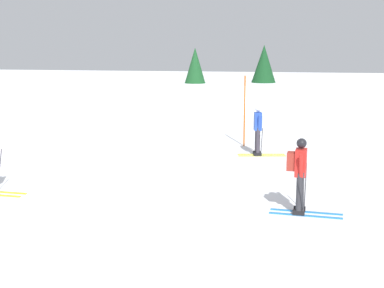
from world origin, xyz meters
TOP-DOWN VIEW (x-y plane):
  - ground_plane at (0.00, 0.00)m, footprint 120.00×120.00m
  - far_snow_ridge at (0.00, 21.59)m, footprint 80.00×8.53m
  - skier_red at (4.44, -0.65)m, footprint 1.63×1.00m
  - skier_blue at (3.16, 5.62)m, footprint 1.64×0.99m
  - trail_marker_pole at (2.56, 7.27)m, footprint 0.05×0.05m
  - conifer_far_left at (2.63, 19.49)m, footprint 1.99×1.99m
  - conifer_far_right at (-1.21, 18.27)m, footprint 1.71×1.71m

SIDE VIEW (x-z plane):
  - ground_plane at x=0.00m, z-range 0.00..0.00m
  - far_snow_ridge at x=0.00m, z-range 0.00..1.49m
  - skier_blue at x=3.16m, z-range 0.06..1.77m
  - skier_red at x=4.44m, z-range 0.10..1.81m
  - trail_marker_pole at x=2.56m, z-range 0.00..2.59m
  - conifer_far_right at x=-1.21m, z-range 0.31..3.81m
  - conifer_far_left at x=2.63m, z-range 0.28..3.94m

